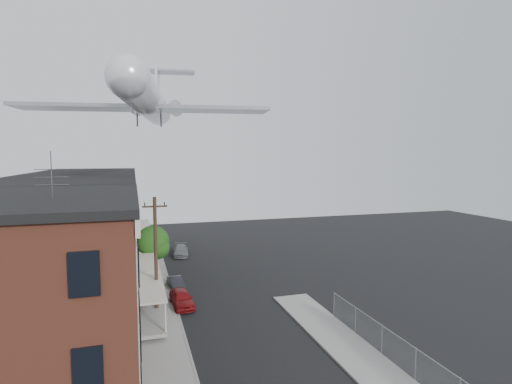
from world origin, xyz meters
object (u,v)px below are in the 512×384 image
Objects in this scene: utility_pole at (156,255)px; car_near at (182,298)px; airplane at (148,100)px; car_far at (181,251)px; street_tree at (154,243)px; car_mid at (176,283)px.

car_near is (2.00, 1.44, -4.01)m from utility_pole.
airplane is at bearing 99.25° from car_near.
airplane is (-3.73, -8.77, 16.56)m from car_far.
car_near is at bearing 35.81° from utility_pole.
utility_pole is 18.95m from car_far.
street_tree reaches higher than car_near.
airplane is (-0.26, -0.57, 13.72)m from street_tree.
car_mid is (2.00, 5.94, -4.14)m from utility_pole.
street_tree is at bearing -106.99° from car_far.
utility_pole is 2.12× the size of car_far.
car_mid is (0.00, 4.50, -0.14)m from car_near.
car_far is (1.80, 12.18, 0.08)m from car_mid.
street_tree is at bearing 96.71° from car_near.
airplane is at bearing 112.57° from car_mid.
street_tree reaches higher than car_mid.
car_far is (3.47, 8.20, -2.83)m from street_tree.
car_near is 16.77m from car_far.
car_far is at bearing 74.67° from car_mid.
car_mid is 0.13× the size of airplane.
utility_pole is 1.73× the size of street_tree.
airplane is at bearing -107.06° from car_far.
airplane is (-1.93, 7.91, 16.50)m from car_near.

